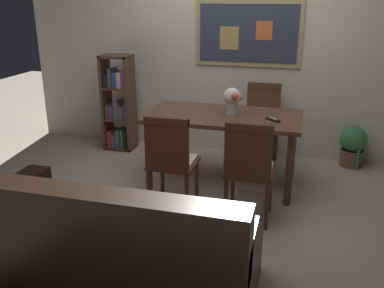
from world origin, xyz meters
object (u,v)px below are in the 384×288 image
(leather_couch, at_px, (113,249))
(dining_chair_near_right, at_px, (249,164))
(dining_chair_near_left, at_px, (171,156))
(bookshelf, at_px, (119,107))
(tv_remote, at_px, (273,119))
(flower_vase, at_px, (232,99))
(potted_ivy, at_px, (353,146))
(dining_chair_far_right, at_px, (262,117))
(dining_table, at_px, (223,124))

(leather_couch, bearing_deg, dining_chair_near_right, 57.76)
(dining_chair_near_left, height_order, bookshelf, bookshelf)
(dining_chair_near_left, height_order, tv_remote, dining_chair_near_left)
(dining_chair_near_left, xyz_separation_m, flower_vase, (0.40, 0.74, 0.36))
(potted_ivy, height_order, flower_vase, flower_vase)
(dining_chair_near_right, distance_m, flower_vase, 0.87)
(dining_chair_near_right, bearing_deg, dining_chair_near_left, -179.99)
(bookshelf, height_order, flower_vase, bookshelf)
(dining_chair_far_right, bearing_deg, bookshelf, -179.90)
(dining_chair_far_right, bearing_deg, tv_remote, -77.44)
(dining_chair_near_right, bearing_deg, flower_vase, 111.05)
(bookshelf, bearing_deg, leather_couch, -66.58)
(dining_chair_near_left, xyz_separation_m, tv_remote, (0.80, 0.65, 0.21))
(dining_chair_far_right, relative_size, flower_vase, 3.37)
(dining_chair_near_left, bearing_deg, tv_remote, 38.81)
(dining_chair_far_right, relative_size, dining_chair_near_left, 1.00)
(leather_couch, bearing_deg, dining_table, 79.57)
(dining_table, relative_size, dining_chair_near_right, 1.67)
(dining_table, relative_size, flower_vase, 5.64)
(leather_couch, height_order, flower_vase, flower_vase)
(leather_couch, distance_m, potted_ivy, 3.19)
(dining_chair_near_left, relative_size, potted_ivy, 1.70)
(dining_chair_near_right, relative_size, potted_ivy, 1.70)
(leather_couch, height_order, potted_ivy, leather_couch)
(leather_couch, bearing_deg, dining_chair_far_right, 75.74)
(dining_chair_far_right, bearing_deg, dining_chair_near_left, -113.37)
(dining_chair_near_left, xyz_separation_m, dining_chair_near_right, (0.68, 0.00, 0.00))
(dining_chair_near_left, xyz_separation_m, bookshelf, (-1.14, 1.44, 0.01))
(dining_table, relative_size, potted_ivy, 2.84)
(dining_table, height_order, bookshelf, bookshelf)
(dining_chair_near_left, distance_m, potted_ivy, 2.31)
(dining_table, bearing_deg, dining_chair_near_left, -113.09)
(leather_couch, relative_size, bookshelf, 1.53)
(dining_chair_near_right, xyz_separation_m, tv_remote, (0.12, 0.65, 0.21))
(dining_table, xyz_separation_m, dining_chair_near_left, (-0.31, -0.74, -0.10))
(potted_ivy, bearing_deg, leather_couch, -121.76)
(flower_vase, relative_size, tv_remote, 1.86)
(potted_ivy, height_order, tv_remote, tv_remote)
(tv_remote, bearing_deg, dining_chair_far_right, 102.56)
(dining_chair_near_left, distance_m, tv_remote, 1.05)
(dining_chair_far_right, xyz_separation_m, tv_remote, (0.18, -0.80, 0.21))
(dining_chair_near_right, bearing_deg, leather_couch, -122.24)
(bookshelf, bearing_deg, dining_chair_far_right, 0.10)
(dining_chair_near_left, relative_size, tv_remote, 6.29)
(leather_couch, bearing_deg, dining_chair_near_left, 88.59)
(dining_chair_near_left, bearing_deg, potted_ivy, 43.94)
(leather_couch, relative_size, potted_ivy, 3.35)
(dining_chair_far_right, xyz_separation_m, potted_ivy, (1.03, 0.14, -0.30))
(dining_chair_near_right, distance_m, leather_couch, 1.34)
(flower_vase, distance_m, tv_remote, 0.44)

